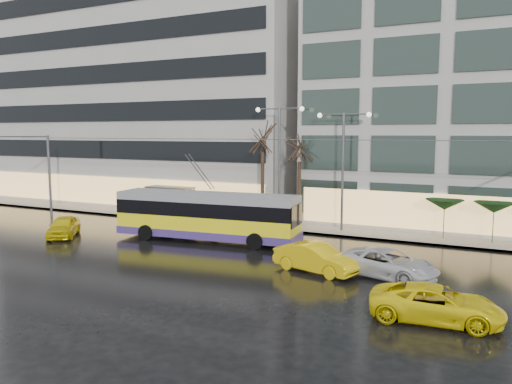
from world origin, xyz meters
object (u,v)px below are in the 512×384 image
Objects in this scene: bus_shelter at (168,194)px; street_lamp_near at (279,149)px; taxi_a at (64,226)px; trolleybus at (207,217)px.

street_lamp_near is at bearing 0.63° from bus_shelter.
bus_shelter is 10.17m from taxi_a.
trolleybus is 8.44m from street_lamp_near.
bus_shelter is at bearing 46.32° from taxi_a.
trolleybus is 10.46m from bus_shelter.
street_lamp_near reaches higher than trolleybus.
street_lamp_near is 2.14× the size of taxi_a.
taxi_a is (-12.07, -10.07, -5.27)m from street_lamp_near.
trolleybus reaches higher than taxi_a.
trolleybus reaches higher than bus_shelter.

